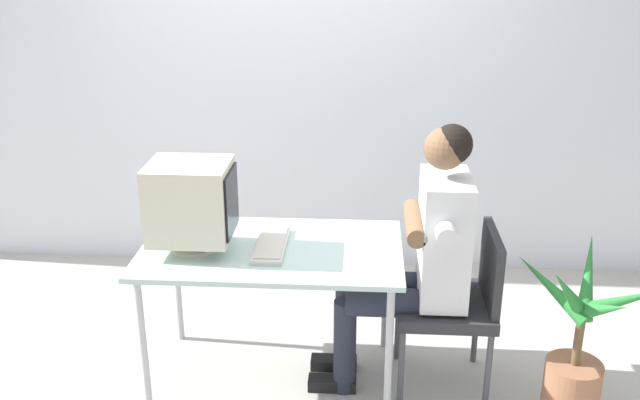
{
  "coord_description": "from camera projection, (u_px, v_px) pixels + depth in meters",
  "views": [
    {
      "loc": [
        0.43,
        -3.09,
        2.15
      ],
      "look_at": [
        0.23,
        0.0,
        0.97
      ],
      "focal_mm": 39.87,
      "sensor_mm": 36.0,
      "label": 1
    }
  ],
  "objects": [
    {
      "name": "keyboard",
      "position": [
        272.0,
        244.0,
        3.42
      ],
      "size": [
        0.15,
        0.42,
        0.03
      ],
      "color": "silver",
      "rests_on": "desk"
    },
    {
      "name": "desk",
      "position": [
        272.0,
        259.0,
        3.44
      ],
      "size": [
        1.26,
        0.75,
        0.72
      ],
      "color": "#B7B7BC",
      "rests_on": "ground_plane"
    },
    {
      "name": "potted_plant",
      "position": [
        577.0,
        354.0,
        3.23
      ],
      "size": [
        0.65,
        0.61,
        0.88
      ],
      "color": "#9E6647",
      "rests_on": "ground_plane"
    },
    {
      "name": "ground_plane",
      "position": [
        275.0,
        374.0,
        3.68
      ],
      "size": [
        12.0,
        12.0,
        0.0
      ],
      "primitive_type": "plane",
      "color": "#B2ADA3"
    },
    {
      "name": "office_chair",
      "position": [
        457.0,
        297.0,
        3.44
      ],
      "size": [
        0.47,
        0.47,
        0.83
      ],
      "color": "#4C4C51",
      "rests_on": "ground_plane"
    },
    {
      "name": "wall_back",
      "position": [
        345.0,
        42.0,
        4.43
      ],
      "size": [
        8.0,
        0.1,
        3.0
      ],
      "primitive_type": "cube",
      "color": "silver",
      "rests_on": "ground_plane"
    },
    {
      "name": "person_seated",
      "position": [
        419.0,
        251.0,
        3.37
      ],
      "size": [
        0.75,
        0.59,
        1.35
      ],
      "color": "silver",
      "rests_on": "ground_plane"
    },
    {
      "name": "crt_monitor",
      "position": [
        191.0,
        202.0,
        3.31
      ],
      "size": [
        0.39,
        0.33,
        0.43
      ],
      "color": "beige",
      "rests_on": "desk"
    }
  ]
}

